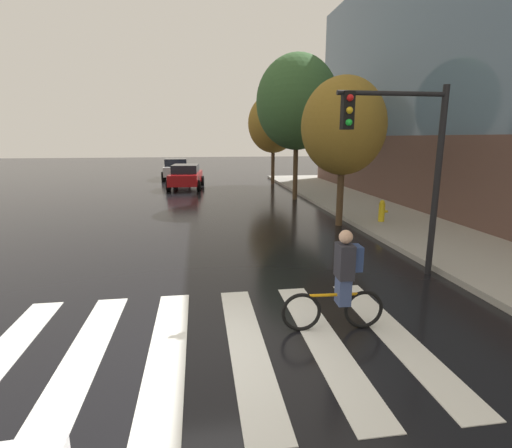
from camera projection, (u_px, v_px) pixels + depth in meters
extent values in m
plane|color=black|center=(201.00, 349.00, 5.82)|extent=(120.00, 120.00, 0.00)
cube|color=silver|center=(83.00, 357.00, 5.58)|extent=(0.55, 4.14, 0.01)
cube|color=silver|center=(167.00, 351.00, 5.75)|extent=(0.55, 4.14, 0.01)
cube|color=silver|center=(247.00, 345.00, 5.92)|extent=(0.55, 4.14, 0.01)
cube|color=silver|center=(322.00, 339.00, 6.09)|extent=(0.55, 4.14, 0.01)
cube|color=silver|center=(393.00, 333.00, 6.26)|extent=(0.55, 4.14, 0.01)
cube|color=maroon|center=(186.00, 178.00, 24.27)|extent=(2.09, 4.41, 0.65)
cube|color=black|center=(186.00, 169.00, 24.00)|extent=(1.71, 2.17, 0.51)
cylinder|color=black|center=(175.00, 181.00, 25.62)|extent=(0.28, 0.65, 0.63)
cylinder|color=black|center=(202.00, 181.00, 25.72)|extent=(0.28, 0.65, 0.63)
cylinder|color=black|center=(169.00, 186.00, 22.95)|extent=(0.28, 0.65, 0.63)
cylinder|color=black|center=(199.00, 186.00, 23.06)|extent=(0.28, 0.65, 0.63)
cube|color=#B7B7BC|center=(176.00, 170.00, 29.87)|extent=(2.00, 4.56, 0.68)
cube|color=black|center=(176.00, 162.00, 29.60)|extent=(1.70, 2.21, 0.54)
cylinder|color=black|center=(164.00, 173.00, 31.14)|extent=(0.26, 0.67, 0.66)
cylinder|color=black|center=(188.00, 173.00, 31.49)|extent=(0.26, 0.67, 0.66)
cylinder|color=black|center=(163.00, 176.00, 28.39)|extent=(0.26, 0.67, 0.66)
cylinder|color=black|center=(189.00, 176.00, 28.74)|extent=(0.26, 0.67, 0.66)
torus|color=black|center=(364.00, 309.00, 6.39)|extent=(0.66, 0.09, 0.66)
torus|color=black|center=(301.00, 312.00, 6.29)|extent=(0.66, 0.09, 0.66)
cylinder|color=orange|center=(333.00, 295.00, 6.28)|extent=(0.89, 0.09, 0.05)
cylinder|color=orange|center=(343.00, 290.00, 6.28)|extent=(0.04, 0.04, 0.45)
cube|color=#384772|center=(343.00, 288.00, 6.27)|extent=(0.21, 0.29, 0.56)
cube|color=#26262D|center=(345.00, 261.00, 6.17)|extent=(0.26, 0.37, 0.56)
sphere|color=tan|center=(346.00, 237.00, 6.08)|extent=(0.22, 0.22, 0.22)
cube|color=navy|center=(356.00, 258.00, 6.18)|extent=(0.17, 0.29, 0.40)
cylinder|color=black|center=(437.00, 184.00, 8.58)|extent=(0.14, 0.14, 4.20)
cylinder|color=black|center=(393.00, 93.00, 8.00)|extent=(2.40, 0.10, 0.10)
cube|color=black|center=(348.00, 111.00, 7.93)|extent=(0.24, 0.20, 0.76)
sphere|color=red|center=(350.00, 98.00, 7.78)|extent=(0.14, 0.14, 0.14)
sphere|color=gold|center=(350.00, 110.00, 7.83)|extent=(0.14, 0.14, 0.14)
sphere|color=green|center=(349.00, 122.00, 7.88)|extent=(0.14, 0.14, 0.14)
cylinder|color=gold|center=(382.00, 212.00, 13.92)|extent=(0.22, 0.22, 0.65)
sphere|color=gold|center=(382.00, 202.00, 13.84)|extent=(0.18, 0.18, 0.18)
cylinder|color=gold|center=(386.00, 211.00, 13.93)|extent=(0.12, 0.09, 0.09)
cylinder|color=#4C3823|center=(340.00, 193.00, 13.80)|extent=(0.24, 0.24, 2.33)
ellipsoid|color=olive|center=(343.00, 126.00, 13.29)|extent=(2.91, 2.91, 3.34)
cylinder|color=#4C3823|center=(295.00, 168.00, 19.60)|extent=(0.24, 0.24, 3.20)
ellipsoid|color=#386033|center=(297.00, 102.00, 18.90)|extent=(3.99, 3.99, 4.58)
cylinder|color=#4C3823|center=(273.00, 164.00, 26.24)|extent=(0.24, 0.24, 2.69)
ellipsoid|color=olive|center=(273.00, 123.00, 25.65)|extent=(3.35, 3.35, 3.86)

